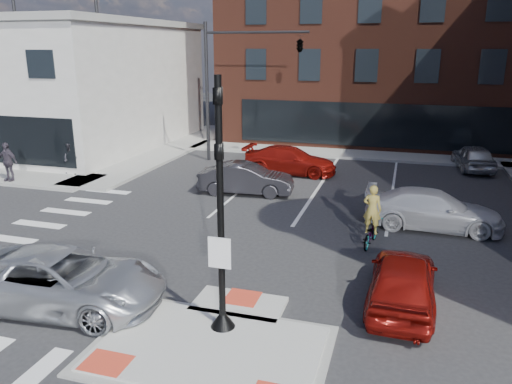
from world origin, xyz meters
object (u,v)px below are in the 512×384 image
(bg_car_dark, at_px, (246,179))
(bg_car_red, at_px, (290,160))
(red_sedan, at_px, (403,280))
(white_pickup, at_px, (433,210))
(pedestrian_a, at_px, (71,159))
(cyclist, at_px, (371,225))
(pedestrian_b, at_px, (7,162))
(bg_car_silver, at_px, (473,157))
(silver_suv, at_px, (61,279))

(bg_car_dark, relative_size, bg_car_red, 0.88)
(red_sedan, distance_m, white_pickup, 6.56)
(red_sedan, height_order, pedestrian_a, pedestrian_a)
(cyclist, height_order, pedestrian_b, cyclist)
(white_pickup, relative_size, pedestrian_a, 2.96)
(white_pickup, relative_size, bg_car_dark, 1.15)
(bg_car_dark, bearing_deg, pedestrian_b, 92.01)
(bg_car_silver, relative_size, pedestrian_a, 2.45)
(pedestrian_b, bearing_deg, white_pickup, -0.12)
(silver_suv, distance_m, white_pickup, 13.26)
(pedestrian_b, bearing_deg, pedestrian_a, 43.49)
(cyclist, bearing_deg, bg_car_dark, -29.03)
(bg_car_silver, distance_m, pedestrian_b, 24.73)
(bg_car_dark, bearing_deg, silver_suv, 166.60)
(red_sedan, height_order, white_pickup, white_pickup)
(silver_suv, height_order, bg_car_red, silver_suv)
(silver_suv, relative_size, cyclist, 2.55)
(cyclist, distance_m, pedestrian_a, 16.60)
(red_sedan, xyz_separation_m, white_pickup, (0.99, 6.48, 0.00))
(white_pickup, xyz_separation_m, cyclist, (-2.11, -2.44, 0.00))
(bg_car_dark, distance_m, pedestrian_b, 12.09)
(red_sedan, bearing_deg, pedestrian_b, -18.88)
(silver_suv, bearing_deg, red_sedan, -78.09)
(cyclist, bearing_deg, pedestrian_a, -8.53)
(red_sedan, height_order, cyclist, cyclist)
(silver_suv, distance_m, pedestrian_a, 14.36)
(white_pickup, distance_m, cyclist, 3.23)
(red_sedan, xyz_separation_m, bg_car_silver, (3.48, 16.97, -0.02))
(red_sedan, relative_size, bg_car_red, 0.86)
(bg_car_red, relative_size, cyclist, 2.30)
(pedestrian_b, bearing_deg, bg_car_red, 26.65)
(red_sedan, bearing_deg, bg_car_dark, -49.38)
(bg_car_red, bearing_deg, pedestrian_b, 117.26)
(red_sedan, bearing_deg, pedestrian_a, -26.78)
(bg_car_dark, xyz_separation_m, cyclist, (6.09, -4.76, 0.01))
(silver_suv, distance_m, cyclist, 10.06)
(red_sedan, distance_m, pedestrian_b, 20.42)
(cyclist, bearing_deg, red_sedan, 114.53)
(bg_car_dark, xyz_separation_m, pedestrian_b, (-11.95, -1.76, 0.40))
(red_sedan, bearing_deg, silver_suv, 18.43)
(bg_car_silver, xyz_separation_m, pedestrian_a, (-20.43, -7.93, 0.29))
(silver_suv, height_order, white_pickup, silver_suv)
(white_pickup, relative_size, bg_car_red, 1.01)
(white_pickup, relative_size, cyclist, 2.31)
(white_pickup, xyz_separation_m, pedestrian_a, (-17.93, 2.56, 0.27))
(pedestrian_a, xyz_separation_m, pedestrian_b, (-2.22, -2.00, 0.13))
(white_pickup, bearing_deg, bg_car_silver, -13.31)
(red_sedan, distance_m, cyclist, 4.19)
(silver_suv, bearing_deg, bg_car_silver, -36.88)
(bg_car_dark, bearing_deg, cyclist, -134.42)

